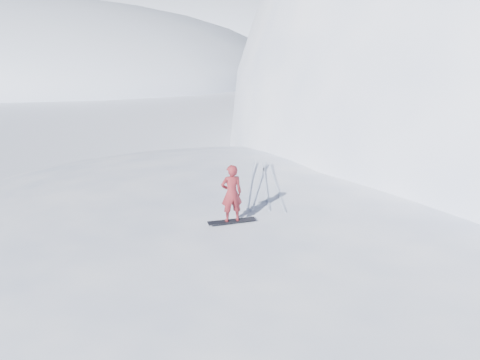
# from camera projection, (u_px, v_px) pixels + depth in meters

# --- Properties ---
(ground) EXTENTS (400.00, 400.00, 0.00)m
(ground) POSITION_uv_depth(u_px,v_px,m) (267.00, 292.00, 15.59)
(ground) COLOR white
(ground) RESTS_ON ground
(near_ridge) EXTENTS (36.00, 28.00, 4.80)m
(near_ridge) POSITION_uv_depth(u_px,v_px,m) (309.00, 255.00, 18.07)
(near_ridge) COLOR white
(near_ridge) RESTS_ON ground
(peak_shoulder) EXTENTS (28.00, 24.00, 18.00)m
(peak_shoulder) POSITION_uv_depth(u_px,v_px,m) (478.00, 158.00, 31.29)
(peak_shoulder) COLOR white
(peak_shoulder) RESTS_ON ground
(far_ridge_c) EXTENTS (140.00, 90.00, 36.00)m
(far_ridge_c) POSITION_uv_depth(u_px,v_px,m) (211.00, 57.00, 126.32)
(far_ridge_c) COLOR white
(far_ridge_c) RESTS_ON ground
(wind_bumps) EXTENTS (16.00, 14.40, 1.00)m
(wind_bumps) POSITION_uv_depth(u_px,v_px,m) (265.00, 261.00, 17.67)
(wind_bumps) COLOR white
(wind_bumps) RESTS_ON ground
(snowboard) EXTENTS (1.50, 1.06, 0.03)m
(snowboard) POSITION_uv_depth(u_px,v_px,m) (232.00, 221.00, 15.21)
(snowboard) COLOR black
(snowboard) RESTS_ON near_ridge
(snowboarder) EXTENTS (0.82, 0.74, 1.89)m
(snowboarder) POSITION_uv_depth(u_px,v_px,m) (232.00, 193.00, 14.90)
(snowboarder) COLOR maroon
(snowboarder) RESTS_ON snowboard
(board_tracks) EXTENTS (2.59, 5.95, 0.04)m
(board_tracks) POSITION_uv_depth(u_px,v_px,m) (263.00, 182.00, 18.92)
(board_tracks) COLOR silver
(board_tracks) RESTS_ON ground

